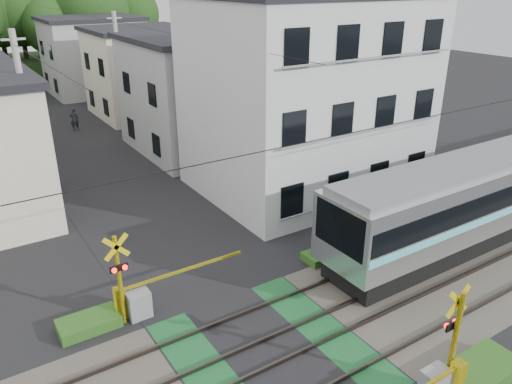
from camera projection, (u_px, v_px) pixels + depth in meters
ground at (270, 353)px, 14.16m from camera, size 120.00×120.00×0.00m
track_bed at (270, 352)px, 14.14m from camera, size 120.00×120.00×0.14m
crossing_signal_near at (440, 377)px, 12.35m from camera, size 4.74×0.65×3.09m
crossing_signal_far at (135, 298)px, 15.40m from camera, size 4.74×0.65×3.09m
apartment_block at (306, 95)px, 23.89m from camera, size 10.20×8.36×9.30m
houses_row at (53, 86)px, 33.00m from camera, size 22.07×31.35×6.80m
catenary at (428, 188)px, 15.72m from camera, size 60.00×5.04×7.00m
utility_poles at (39, 82)px, 29.77m from camera, size 7.90×42.00×8.00m
pedestrian at (74, 119)px, 34.53m from camera, size 0.63×0.44×1.65m
weed_patches at (321, 328)px, 14.89m from camera, size 10.25×8.80×0.40m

